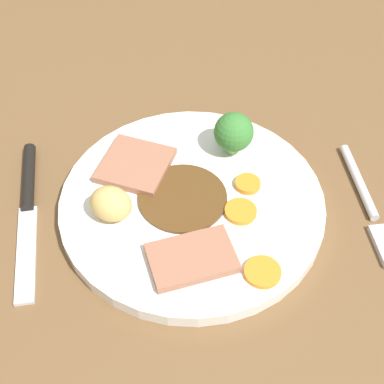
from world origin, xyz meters
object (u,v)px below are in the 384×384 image
Objects in this scene: roast_potato_left at (111,204)px; carrot_coin_back at (248,184)px; fork at (369,204)px; knife at (28,203)px; carrot_coin_front at (262,272)px; broccoli_floret at (234,132)px; meat_slice_main at (192,258)px; carrot_coin_side at (241,211)px; dinner_plate at (192,204)px; meat_slice_under at (135,165)px.

carrot_coin_back is (-12.79, -3.06, -1.31)cm from roast_potato_left.
fork is 0.83× the size of knife.
knife is at bearing -23.76° from carrot_coin_front.
broccoli_floret is (-11.75, -7.87, 0.98)cm from roast_potato_left.
roast_potato_left is 14.77cm from carrot_coin_front.
knife is at bearing -26.96° from meat_slice_main.
fork is at bearing 80.70° from knife.
dinner_plate is at bearing -23.32° from carrot_coin_side.
knife is at bearing 18.10° from meat_slice_under.
roast_potato_left is at bearing -1.36° from carrot_coin_side.
carrot_coin_front is (-5.90, 1.54, -0.17)cm from meat_slice_main.
broccoli_floret reaches higher than dinner_plate.
carrot_coin_back is 0.54× the size of broccoli_floret.
carrot_coin_back is at bearing -88.84° from carrot_coin_front.
meat_slice_under is 2.60× the size of carrot_coin_back.
broccoli_floret reaches higher than meat_slice_under.
dinner_plate is 15.78cm from knife.
roast_potato_left is 11.86cm from carrot_coin_side.
carrot_coin_front is at bearing 94.82° from broccoli_floret.
roast_potato_left reaches higher than meat_slice_under.
carrot_coin_back is 0.83× the size of carrot_coin_side.
carrot_coin_side is at bearing 73.24° from carrot_coin_back.
carrot_coin_side reaches higher than fork.
carrot_coin_side reaches higher than knife.
meat_slice_under is (5.43, -4.28, 1.10)cm from dinner_plate.
fork is at bearing -159.47° from meat_slice_main.
meat_slice_main is at bearing 55.89° from carrot_coin_back.
carrot_coin_front is (-11.04, 12.78, -0.17)cm from meat_slice_under.
meat_slice_main reaches higher than fork.
meat_slice_main is 8.96cm from roast_potato_left.
carrot_coin_front is 0.69× the size of broccoli_floret.
roast_potato_left is 1.25× the size of carrot_coin_front.
fork is (-22.43, 4.77, -1.41)cm from meat_slice_under.
carrot_coin_front is at bearing 91.16° from carrot_coin_back.
broccoli_floret is (-9.80, -1.97, 2.16)cm from meat_slice_under.
knife is at bearing -3.29° from dinner_plate.
roast_potato_left is at bearing -92.48° from fork.
dinner_plate is at bearing 55.06° from broccoli_floret.
fork is (-11.59, 1.94, -1.29)cm from carrot_coin_back.
carrot_coin_side reaches higher than dinner_plate.
roast_potato_left is 13.22cm from carrot_coin_back.
meat_slice_main is 6.90cm from carrot_coin_side.
broccoli_floret is at bearing -168.61° from meat_slice_under.
dinner_plate is at bearing -56.57° from carrot_coin_front.
dinner_plate is 7.06cm from meat_slice_main.
roast_potato_left is 1.60× the size of carrot_coin_back.
knife is (21.37, -9.41, -1.17)cm from carrot_coin_front.
carrot_coin_front is at bearing 130.83° from meat_slice_under.
carrot_coin_side is at bearing 156.68° from dinner_plate.
carrot_coin_front is at bearing 165.38° from meat_slice_main.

